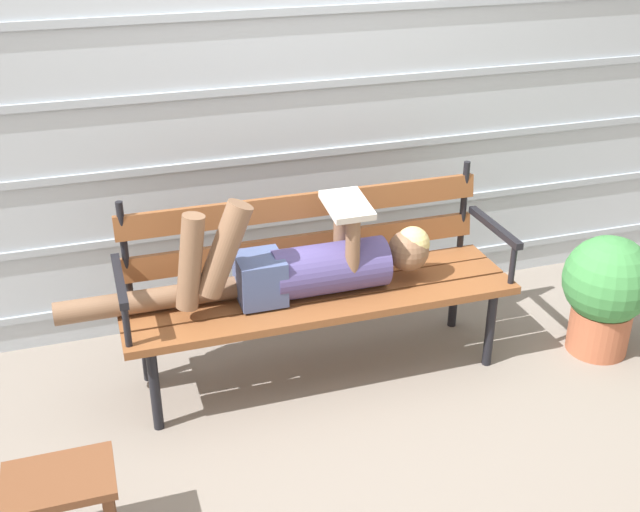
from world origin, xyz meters
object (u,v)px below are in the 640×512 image
(park_bench, at_px, (315,276))
(reclining_person, at_px, (300,266))
(footstool, at_px, (61,496))
(potted_plant, at_px, (606,290))

(park_bench, height_order, reclining_person, reclining_person)
(park_bench, bearing_deg, footstool, -143.17)
(footstool, bearing_deg, potted_plant, 12.51)
(park_bench, distance_m, potted_plant, 1.40)
(reclining_person, xyz_separation_m, potted_plant, (1.45, -0.24, -0.24))
(park_bench, relative_size, footstool, 4.91)
(park_bench, bearing_deg, reclining_person, -142.54)
(reclining_person, bearing_deg, park_bench, 37.46)
(reclining_person, distance_m, footstool, 1.36)
(potted_plant, bearing_deg, footstool, -167.49)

